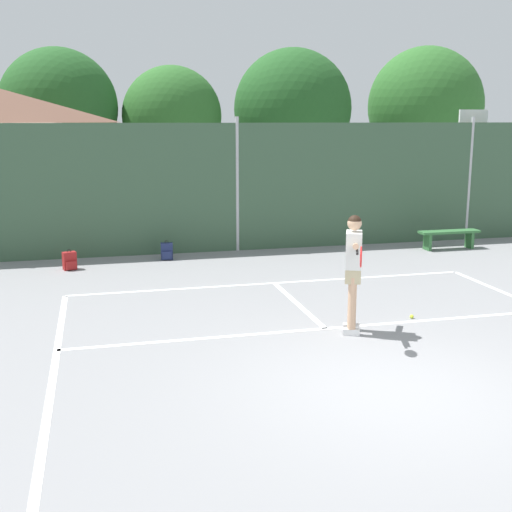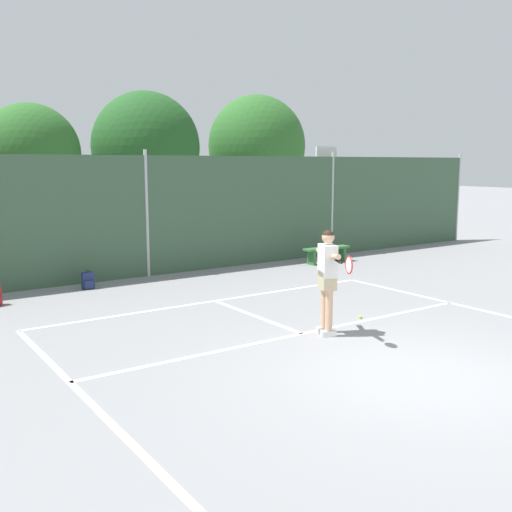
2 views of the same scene
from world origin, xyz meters
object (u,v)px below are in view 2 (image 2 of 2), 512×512
(tennis_ball, at_px, (360,317))
(backpack_navy, at_px, (88,281))
(courtside_bench, at_px, (327,251))
(tennis_player, at_px, (328,273))
(basketball_hoop, at_px, (325,183))

(tennis_ball, bearing_deg, backpack_navy, 121.50)
(courtside_bench, bearing_deg, tennis_player, -131.31)
(tennis_ball, distance_m, backpack_navy, 6.65)
(backpack_navy, relative_size, courtside_bench, 0.29)
(tennis_ball, height_order, backpack_navy, backpack_navy)
(backpack_navy, bearing_deg, tennis_ball, -58.50)
(backpack_navy, bearing_deg, tennis_player, -70.17)
(tennis_ball, bearing_deg, courtside_bench, 54.56)
(tennis_player, bearing_deg, basketball_hoop, 49.26)
(tennis_ball, relative_size, backpack_navy, 0.14)
(tennis_player, xyz_separation_m, backpack_navy, (-2.21, 6.11, -0.92))
(backpack_navy, height_order, courtside_bench, courtside_bench)
(tennis_player, relative_size, tennis_ball, 28.10)
(basketball_hoop, height_order, backpack_navy, basketball_hoop)
(tennis_ball, xyz_separation_m, backpack_navy, (-3.47, 5.67, 0.16))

